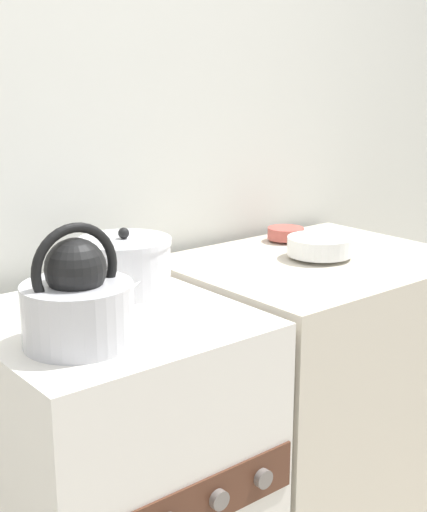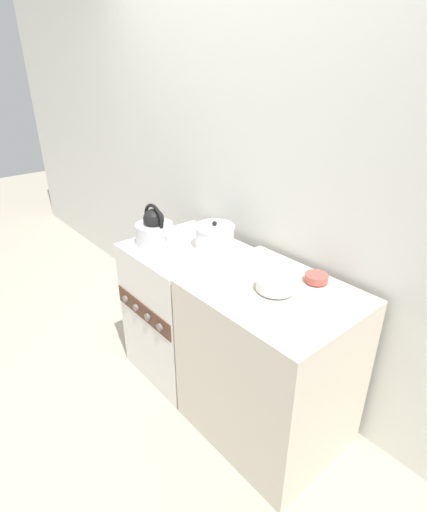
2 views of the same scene
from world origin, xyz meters
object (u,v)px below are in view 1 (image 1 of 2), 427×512
kettle (78,301)px  cooking_pot (125,265)px  small_ceramic_bowl (286,233)px  enamel_bowl (320,246)px  stove (115,489)px

kettle → cooking_pot: bearing=42.9°
kettle → small_ceramic_bowl: size_ratio=2.41×
kettle → enamel_bowl: kettle is taller
stove → small_ceramic_bowl: bearing=16.2°
stove → small_ceramic_bowl: (0.79, 0.23, 0.48)m
cooking_pot → small_ceramic_bowl: 0.67m
stove → kettle: 0.56m
small_ceramic_bowl → kettle: bearing=-159.8°
enamel_bowl → small_ceramic_bowl: (0.08, 0.21, -0.01)m
stove → kettle: size_ratio=3.21×
cooking_pot → enamel_bowl: size_ratio=1.27×
kettle → small_ceramic_bowl: (0.92, 0.34, -0.05)m
kettle → small_ceramic_bowl: 0.99m
kettle → small_ceramic_bowl: kettle is taller
kettle → enamel_bowl: bearing=8.4°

